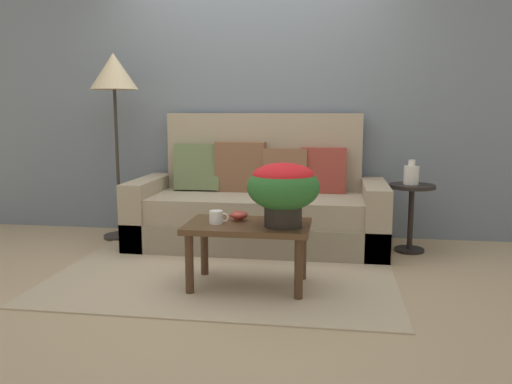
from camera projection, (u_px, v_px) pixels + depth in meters
The scene contains 11 objects.
ground_plane at pixel (227, 272), 3.84m from camera, with size 14.00×14.00×0.00m, color tan.
wall_back at pixel (254, 98), 4.92m from camera, with size 6.40×0.12×2.60m, color slate.
area_rug at pixel (229, 269), 3.90m from camera, with size 2.43×1.97×0.01m, color tan.
couch at pixel (259, 205), 4.60m from camera, with size 2.20×0.89×1.16m.
coffee_table at pixel (248, 234), 3.46m from camera, with size 0.82×0.51×0.44m.
side_table at pixel (411, 205), 4.35m from camera, with size 0.38×0.38×0.57m.
floor_lamp at pixel (114, 81), 4.65m from camera, with size 0.43×0.43×1.69m.
potted_plant at pixel (283, 187), 3.32m from camera, with size 0.47×0.47×0.41m.
coffee_mug at pixel (216, 217), 3.44m from camera, with size 0.13×0.09×0.09m.
snack_bowl at pixel (239, 215), 3.54m from camera, with size 0.12×0.12×0.06m.
table_vase at pixel (411, 174), 4.32m from camera, with size 0.13×0.13×0.21m.
Camera 1 is at (0.77, -3.62, 1.18)m, focal length 36.36 mm.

